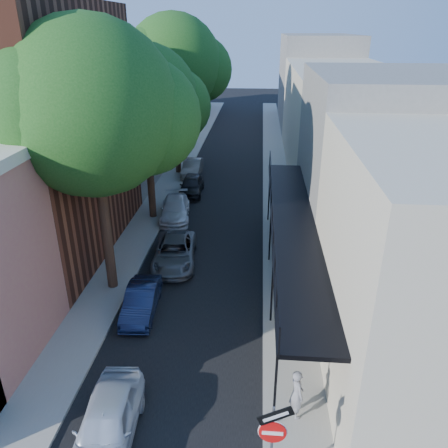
% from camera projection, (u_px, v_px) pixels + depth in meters
% --- Properties ---
extents(road_surface, '(6.00, 64.00, 0.01)m').
position_uv_depth(road_surface, '(228.00, 164.00, 37.75)').
color(road_surface, black).
rests_on(road_surface, ground).
extents(sidewalk_left, '(2.00, 64.00, 0.12)m').
position_uv_depth(sidewalk_left, '(182.00, 162.00, 38.02)').
color(sidewalk_left, gray).
rests_on(sidewalk_left, ground).
extents(sidewalk_right, '(2.00, 64.00, 0.12)m').
position_uv_depth(sidewalk_right, '(275.00, 164.00, 37.43)').
color(sidewalk_right, gray).
rests_on(sidewalk_right, ground).
extents(buildings_left, '(10.10, 59.10, 12.00)m').
position_uv_depth(buildings_left, '(113.00, 106.00, 35.27)').
color(buildings_left, tan).
rests_on(buildings_left, ground).
extents(buildings_right, '(9.80, 55.00, 10.00)m').
position_uv_depth(buildings_right, '(340.00, 115.00, 34.78)').
color(buildings_right, '#BFB49E').
rests_on(buildings_right, ground).
extents(sign_post, '(0.89, 0.17, 2.99)m').
position_uv_depth(sign_post, '(273.00, 435.00, 10.34)').
color(sign_post, '#595B60').
rests_on(sign_post, ground).
extents(oak_near, '(7.48, 6.80, 11.42)m').
position_uv_depth(oak_near, '(105.00, 111.00, 16.83)').
color(oak_near, '#331E14').
rests_on(oak_near, ground).
extents(oak_mid, '(6.60, 6.00, 10.20)m').
position_uv_depth(oak_mid, '(153.00, 101.00, 24.40)').
color(oak_mid, '#331E14').
rests_on(oak_mid, ground).
extents(oak_far, '(7.70, 7.00, 11.90)m').
position_uv_depth(oak_far, '(181.00, 65.00, 32.09)').
color(oak_far, '#331E14').
rests_on(oak_far, ground).
extents(parked_car_a, '(1.84, 4.08, 1.36)m').
position_uv_depth(parked_car_a, '(107.00, 423.00, 12.28)').
color(parked_car_a, silver).
rests_on(parked_car_a, ground).
extents(parked_car_b, '(1.41, 3.51, 1.14)m').
position_uv_depth(parked_car_b, '(141.00, 301.00, 17.94)').
color(parked_car_b, '#121B3B').
rests_on(parked_car_b, ground).
extents(parked_car_c, '(2.44, 4.57, 1.22)m').
position_uv_depth(parked_car_c, '(175.00, 252.00, 21.71)').
color(parked_car_c, '#5A5C61').
rests_on(parked_car_c, ground).
extents(parked_car_d, '(2.25, 4.40, 1.22)m').
position_uv_depth(parked_car_d, '(175.00, 209.00, 26.83)').
color(parked_car_d, white).
rests_on(parked_car_d, ground).
extents(parked_car_e, '(1.62, 3.85, 1.30)m').
position_uv_depth(parked_car_e, '(192.00, 185.00, 30.70)').
color(parked_car_e, black).
rests_on(parked_car_e, ground).
extents(parked_car_f, '(1.40, 3.89, 1.28)m').
position_uv_depth(parked_car_f, '(192.00, 168.00, 34.50)').
color(parked_car_f, '#6B655B').
rests_on(parked_car_f, ground).
extents(pedestrian, '(0.59, 0.71, 1.68)m').
position_uv_depth(pedestrian, '(297.00, 394.00, 12.92)').
color(pedestrian, gray).
rests_on(pedestrian, sidewalk_right).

